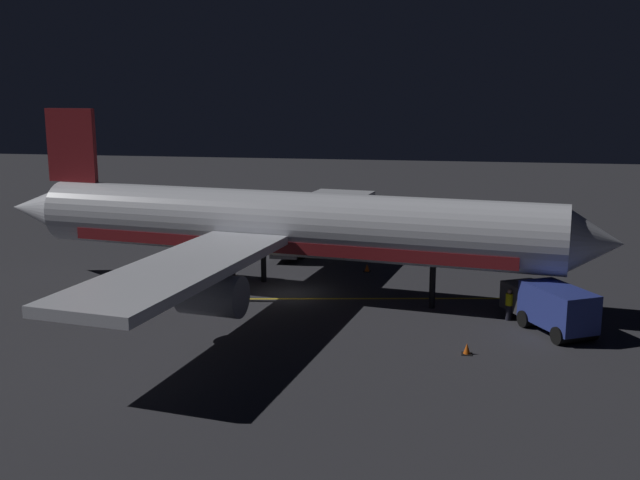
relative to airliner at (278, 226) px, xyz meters
name	(u,v)px	position (x,y,z in m)	size (l,w,h in m)	color
ground_plane	(288,296)	(0.09, 0.60, -4.34)	(180.00, 180.00, 0.20)	#313136
apron_guide_stripe	(352,299)	(0.35, 4.60, -4.24)	(0.24, 27.97, 0.01)	gold
airliner	(278,226)	(0.00, 0.00, 0.00)	(37.10, 39.41, 11.21)	silver
baggage_truck	(551,307)	(4.31, 15.62, -2.99)	(6.17, 4.68, 2.43)	navy
catering_truck	(292,239)	(-10.50, -1.50, -2.98)	(5.86, 2.37, 2.47)	silver
ground_crew_worker	(509,305)	(2.99, 13.62, -3.35)	(0.40, 0.40, 1.74)	black
traffic_cone_near_left	(367,268)	(-6.58, 4.72, -3.99)	(0.50, 0.50, 0.55)	#EA590F
traffic_cone_near_right	(467,349)	(8.78, 11.30, -3.99)	(0.50, 0.50, 0.55)	#EA590F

